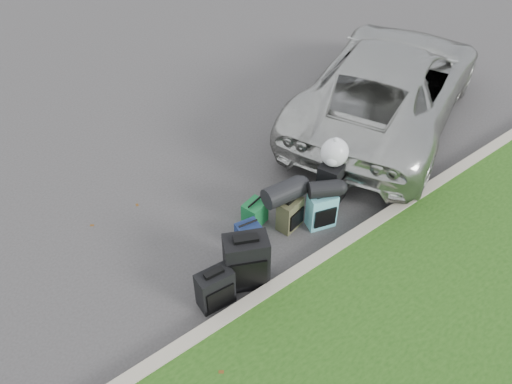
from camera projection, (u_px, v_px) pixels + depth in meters
ground at (270, 224)px, 7.37m from camera, size 120.00×120.00×0.00m
curb at (316, 262)px, 6.74m from camera, size 120.00×0.18×0.15m
suv at (389, 84)px, 8.97m from camera, size 5.85×4.42×1.48m
suitcase_small_black at (215, 289)px, 6.15m from camera, size 0.47×0.28×0.56m
suitcase_large_black_left at (246, 262)px, 6.32m from camera, size 0.65×0.55×0.80m
suitcase_olive at (290, 214)px, 7.17m from camera, size 0.41×0.31×0.51m
suitcase_teal at (322, 210)px, 7.18m from camera, size 0.45×0.35×0.57m
suitcase_large_black_right at (332, 182)px, 7.48m from camera, size 0.60×0.48×0.78m
tote_green at (255, 213)px, 7.29m from camera, size 0.38×0.33×0.37m
tote_navy at (248, 234)px, 6.99m from camera, size 0.35×0.30×0.34m
duffel_left at (283, 192)px, 6.91m from camera, size 0.60×0.36×0.31m
duffel_right at (324, 189)px, 6.91m from camera, size 0.50×0.43×0.24m
trash_bag at (335, 152)px, 7.05m from camera, size 0.41×0.41×0.41m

